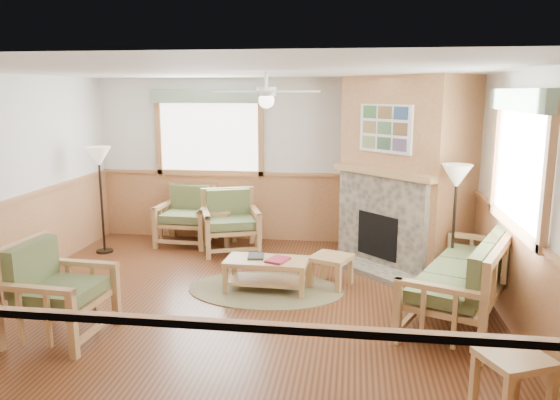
# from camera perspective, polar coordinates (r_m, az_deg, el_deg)

# --- Properties ---
(floor) EXTENTS (6.00, 6.00, 0.01)m
(floor) POSITION_cam_1_polar(r_m,az_deg,el_deg) (6.54, -4.39, -11.08)
(floor) COLOR #542C17
(floor) RESTS_ON ground
(ceiling) EXTENTS (6.00, 6.00, 0.01)m
(ceiling) POSITION_cam_1_polar(r_m,az_deg,el_deg) (6.06, -4.78, 13.31)
(ceiling) COLOR white
(ceiling) RESTS_ON floor
(wall_back) EXTENTS (6.00, 0.02, 2.70)m
(wall_back) POSITION_cam_1_polar(r_m,az_deg,el_deg) (9.08, -0.53, 4.13)
(wall_back) COLOR white
(wall_back) RESTS_ON floor
(wall_front) EXTENTS (6.00, 0.02, 2.70)m
(wall_front) POSITION_cam_1_polar(r_m,az_deg,el_deg) (3.39, -15.59, -8.70)
(wall_front) COLOR white
(wall_front) RESTS_ON floor
(wall_right) EXTENTS (0.02, 6.00, 2.70)m
(wall_right) POSITION_cam_1_polar(r_m,az_deg,el_deg) (6.25, 23.38, -0.08)
(wall_right) COLOR white
(wall_right) RESTS_ON floor
(wainscot) EXTENTS (6.00, 6.00, 1.10)m
(wainscot) POSITION_cam_1_polar(r_m,az_deg,el_deg) (6.35, -4.46, -6.45)
(wainscot) COLOR #AD7446
(wainscot) RESTS_ON floor
(fireplace) EXTENTS (3.11, 3.11, 2.70)m
(fireplace) POSITION_cam_1_polar(r_m,az_deg,el_deg) (8.07, 13.03, 2.94)
(fireplace) COLOR #AD7446
(fireplace) RESTS_ON floor
(window_back) EXTENTS (1.90, 0.16, 1.50)m
(window_back) POSITION_cam_1_polar(r_m,az_deg,el_deg) (9.19, -7.52, 11.50)
(window_back) COLOR white
(window_back) RESTS_ON wall_back
(window_right) EXTENTS (0.16, 1.90, 1.50)m
(window_right) POSITION_cam_1_polar(r_m,az_deg,el_deg) (5.94, 24.42, 10.76)
(window_right) COLOR white
(window_right) RESTS_ON wall_right
(ceiling_fan) EXTENTS (1.59, 1.59, 0.36)m
(ceiling_fan) POSITION_cam_1_polar(r_m,az_deg,el_deg) (6.29, -1.43, 12.91)
(ceiling_fan) COLOR white
(ceiling_fan) RESTS_ON ceiling
(sofa) EXTENTS (2.33, 1.66, 0.99)m
(sofa) POSITION_cam_1_polar(r_m,az_deg,el_deg) (6.42, 18.73, -7.36)
(sofa) COLOR tan
(sofa) RESTS_ON floor
(armchair_back_left) EXTENTS (0.88, 0.88, 0.95)m
(armchair_back_left) POSITION_cam_1_polar(r_m,az_deg,el_deg) (9.11, -9.80, -1.61)
(armchair_back_left) COLOR tan
(armchair_back_left) RESTS_ON floor
(armchair_back_right) EXTENTS (1.08, 1.08, 0.95)m
(armchair_back_right) POSITION_cam_1_polar(r_m,az_deg,el_deg) (8.59, -5.18, -2.26)
(armchair_back_right) COLOR tan
(armchair_back_right) RESTS_ON floor
(armchair_left) EXTENTS (0.95, 0.95, 0.99)m
(armchair_left) POSITION_cam_1_polar(r_m,az_deg,el_deg) (6.04, -22.12, -8.77)
(armchair_left) COLOR tan
(armchair_left) RESTS_ON floor
(coffee_table) EXTENTS (1.05, 0.56, 0.41)m
(coffee_table) POSITION_cam_1_polar(r_m,az_deg,el_deg) (6.95, -1.40, -7.84)
(coffee_table) COLOR tan
(coffee_table) RESTS_ON floor
(end_table_chairs) EXTENTS (0.57, 0.55, 0.60)m
(end_table_chairs) POSITION_cam_1_polar(r_m,az_deg,el_deg) (9.01, -6.53, -2.81)
(end_table_chairs) COLOR tan
(end_table_chairs) RESTS_ON floor
(end_table_sofa) EXTENTS (0.62, 0.61, 0.53)m
(end_table_sofa) POSITION_cam_1_polar(r_m,az_deg,el_deg) (4.75, 23.08, -17.51)
(end_table_sofa) COLOR tan
(end_table_sofa) RESTS_ON floor
(footstool) EXTENTS (0.61, 0.61, 0.41)m
(footstool) POSITION_cam_1_polar(r_m,az_deg,el_deg) (7.14, 5.32, -7.36)
(footstool) COLOR tan
(footstool) RESTS_ON floor
(braided_rug) EXTENTS (2.57, 2.57, 0.01)m
(braided_rug) POSITION_cam_1_polar(r_m,az_deg,el_deg) (7.03, -1.53, -9.33)
(braided_rug) COLOR brown
(braided_rug) RESTS_ON floor
(floor_lamp_left) EXTENTS (0.48, 0.48, 1.67)m
(floor_lamp_left) POSITION_cam_1_polar(r_m,az_deg,el_deg) (8.86, -18.15, 0.00)
(floor_lamp_left) COLOR black
(floor_lamp_left) RESTS_ON floor
(floor_lamp_right) EXTENTS (0.39, 0.39, 1.62)m
(floor_lamp_right) POSITION_cam_1_polar(r_m,az_deg,el_deg) (7.11, 17.68, -2.86)
(floor_lamp_right) COLOR black
(floor_lamp_right) RESTS_ON floor
(book_red) EXTENTS (0.31, 0.36, 0.03)m
(book_red) POSITION_cam_1_polar(r_m,az_deg,el_deg) (6.80, -0.23, -6.15)
(book_red) COLOR maroon
(book_red) RESTS_ON coffee_table
(book_dark) EXTENTS (0.23, 0.29, 0.03)m
(book_dark) POSITION_cam_1_polar(r_m,az_deg,el_deg) (6.97, -2.54, -5.79)
(book_dark) COLOR black
(book_dark) RESTS_ON coffee_table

